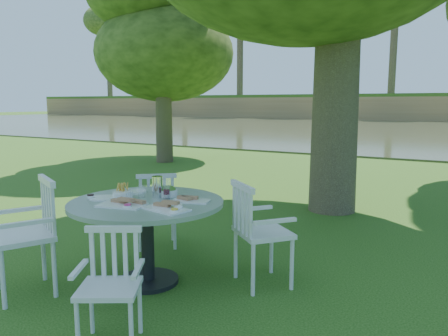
{
  "coord_description": "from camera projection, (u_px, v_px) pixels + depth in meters",
  "views": [
    {
      "loc": [
        2.74,
        -4.59,
        1.68
      ],
      "look_at": [
        0.0,
        0.2,
        0.85
      ],
      "focal_mm": 35.0,
      "sensor_mm": 36.0,
      "label": 1
    }
  ],
  "objects": [
    {
      "name": "ground",
      "position": [
        216.0,
        236.0,
        5.54
      ],
      "size": [
        140.0,
        140.0,
        0.0
      ],
      "primitive_type": "plane",
      "color": "#1B400D",
      "rests_on": "ground"
    },
    {
      "name": "table",
      "position": [
        147.0,
        217.0,
        4.02
      ],
      "size": [
        1.41,
        1.41,
        0.79
      ],
      "color": "black",
      "rests_on": "ground"
    },
    {
      "name": "chair_ne",
      "position": [
        254.0,
        226.0,
        3.98
      ],
      "size": [
        0.66,
        0.66,
        0.96
      ],
      "rotation": [
        0.0,
        0.0,
        -3.85
      ],
      "color": "silver",
      "rests_on": "ground"
    },
    {
      "name": "chair_nw",
      "position": [
        157.0,
        204.0,
        5.01
      ],
      "size": [
        0.61,
        0.61,
        0.89
      ],
      "rotation": [
        0.0,
        0.0,
        -2.43
      ],
      "color": "silver",
      "rests_on": "ground"
    },
    {
      "name": "chair_sw",
      "position": [
        35.0,
        226.0,
        3.85
      ],
      "size": [
        0.67,
        0.66,
        1.02
      ],
      "rotation": [
        0.0,
        0.0,
        -0.47
      ],
      "color": "silver",
      "rests_on": "ground"
    },
    {
      "name": "chair_se",
      "position": [
        112.0,
        276.0,
        3.07
      ],
      "size": [
        0.54,
        0.53,
        0.8
      ],
      "rotation": [
        0.0,
        0.0,
        0.53
      ],
      "color": "silver",
      "rests_on": "ground"
    },
    {
      "name": "tableware",
      "position": [
        146.0,
        196.0,
        4.04
      ],
      "size": [
        1.13,
        0.8,
        0.2
      ],
      "color": "white",
      "rests_on": "table"
    },
    {
      "name": "river",
      "position": [
        419.0,
        132.0,
        25.27
      ],
      "size": [
        100.0,
        28.0,
        0.12
      ],
      "primitive_type": "cube",
      "color": "#373D24",
      "rests_on": "ground"
    }
  ]
}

